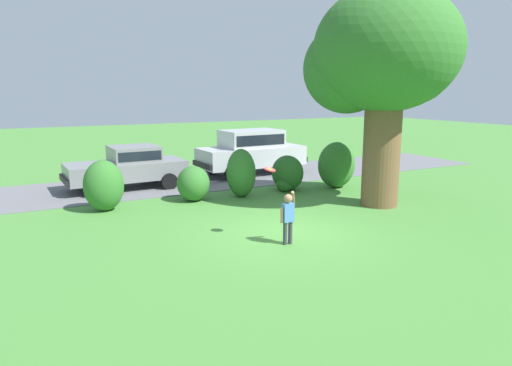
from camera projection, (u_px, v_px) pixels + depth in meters
ground_plane at (284, 232)px, 11.87m from camera, size 80.00×80.00×0.00m
driveway_strip at (186, 182)px, 18.36m from camera, size 28.00×4.40×0.02m
oak_tree_large at (381, 59)px, 13.99m from camera, size 4.49×4.63×6.64m
shrub_near_tree at (104, 186)px, 13.85m from camera, size 1.19×1.07×1.54m
shrub_centre_left at (193, 184)px, 15.14m from camera, size 1.07×1.09×1.15m
shrub_centre at (241, 173)px, 15.69m from camera, size 0.98×1.06×1.64m
shrub_centre_right at (287, 174)px, 16.76m from camera, size 1.11×1.28×1.27m
shrub_far_end at (336, 165)px, 17.20m from camera, size 1.44×1.20×1.70m
parked_sedan at (129, 166)px, 17.03m from camera, size 4.46×2.21×1.56m
parked_suv at (251, 150)px, 19.76m from camera, size 4.77×2.25×1.92m
child_thrower at (288, 215)px, 10.82m from camera, size 0.46×0.26×1.29m
frisbee at (270, 169)px, 11.06m from camera, size 0.29×0.28×0.12m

